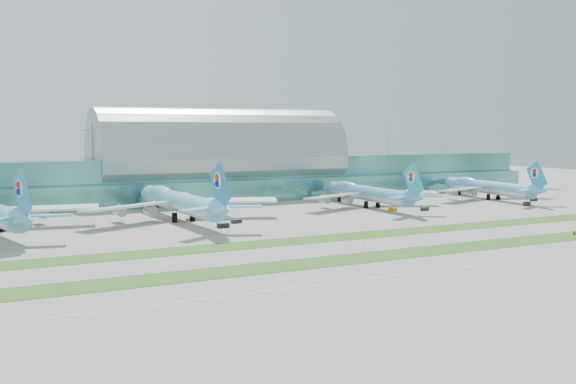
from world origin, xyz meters
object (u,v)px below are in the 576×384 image
terminal (220,168)px  airliner_d (488,186)px  airliner_b (179,201)px  airliner_c (367,192)px

terminal → airliner_d: terminal is taller
airliner_b → airliner_d: bearing=-1.6°
airliner_c → airliner_b: bearing=-176.3°
terminal → airliner_b: (-41.46, -67.83, -7.09)m
airliner_d → airliner_c: bearing=-174.6°
airliner_b → airliner_d: airliner_b is taller
airliner_c → airliner_d: 69.45m
terminal → airliner_d: 128.70m
airliner_b → airliner_c: airliner_b is taller
airliner_c → airliner_d: size_ratio=1.03×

